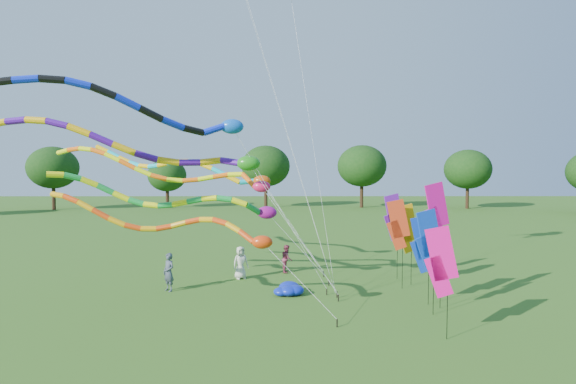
{
  "coord_description": "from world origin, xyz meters",
  "views": [
    {
      "loc": [
        0.31,
        -17.09,
        5.92
      ],
      "look_at": [
        0.39,
        4.23,
        4.8
      ],
      "focal_mm": 30.0,
      "sensor_mm": 36.0,
      "label": 1
    }
  ],
  "objects_px": {
    "person_a": "(241,263)",
    "person_b": "(169,272)",
    "blue_nylon_heap": "(291,289)",
    "person_c": "(287,259)",
    "tube_kite_orange": "(182,172)",
    "tube_kite_red": "(185,226)"
  },
  "relations": [
    {
      "from": "tube_kite_red",
      "to": "person_b",
      "type": "bearing_deg",
      "value": 126.51
    },
    {
      "from": "person_b",
      "to": "person_a",
      "type": "bearing_deg",
      "value": 79.02
    },
    {
      "from": "blue_nylon_heap",
      "to": "person_c",
      "type": "height_order",
      "value": "person_c"
    },
    {
      "from": "tube_kite_red",
      "to": "blue_nylon_heap",
      "type": "relative_size",
      "value": 5.83
    },
    {
      "from": "tube_kite_red",
      "to": "tube_kite_orange",
      "type": "distance_m",
      "value": 4.92
    },
    {
      "from": "tube_kite_red",
      "to": "tube_kite_orange",
      "type": "relative_size",
      "value": 0.82
    },
    {
      "from": "tube_kite_orange",
      "to": "person_b",
      "type": "height_order",
      "value": "tube_kite_orange"
    },
    {
      "from": "person_b",
      "to": "person_c",
      "type": "xyz_separation_m",
      "value": [
        5.63,
        4.02,
        -0.13
      ]
    },
    {
      "from": "tube_kite_red",
      "to": "person_a",
      "type": "distance_m",
      "value": 7.0
    },
    {
      "from": "tube_kite_red",
      "to": "blue_nylon_heap",
      "type": "xyz_separation_m",
      "value": [
        4.22,
        3.05,
        -3.32
      ]
    },
    {
      "from": "tube_kite_orange",
      "to": "person_c",
      "type": "distance_m",
      "value": 7.83
    },
    {
      "from": "person_c",
      "to": "tube_kite_red",
      "type": "bearing_deg",
      "value": 155.01
    },
    {
      "from": "person_a",
      "to": "person_b",
      "type": "relative_size",
      "value": 0.94
    },
    {
      "from": "person_a",
      "to": "person_b",
      "type": "bearing_deg",
      "value": -170.98
    },
    {
      "from": "tube_kite_red",
      "to": "blue_nylon_heap",
      "type": "distance_m",
      "value": 6.18
    },
    {
      "from": "tube_kite_red",
      "to": "tube_kite_orange",
      "type": "xyz_separation_m",
      "value": [
        -1.05,
        4.34,
        2.07
      ]
    },
    {
      "from": "person_a",
      "to": "person_c",
      "type": "relative_size",
      "value": 1.1
    },
    {
      "from": "tube_kite_red",
      "to": "tube_kite_orange",
      "type": "height_order",
      "value": "tube_kite_orange"
    },
    {
      "from": "person_a",
      "to": "tube_kite_orange",
      "type": "bearing_deg",
      "value": -173.64
    },
    {
      "from": "tube_kite_orange",
      "to": "blue_nylon_heap",
      "type": "distance_m",
      "value": 7.64
    },
    {
      "from": "tube_kite_orange",
      "to": "person_c",
      "type": "relative_size",
      "value": 8.87
    },
    {
      "from": "tube_kite_orange",
      "to": "person_a",
      "type": "height_order",
      "value": "tube_kite_orange"
    }
  ]
}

